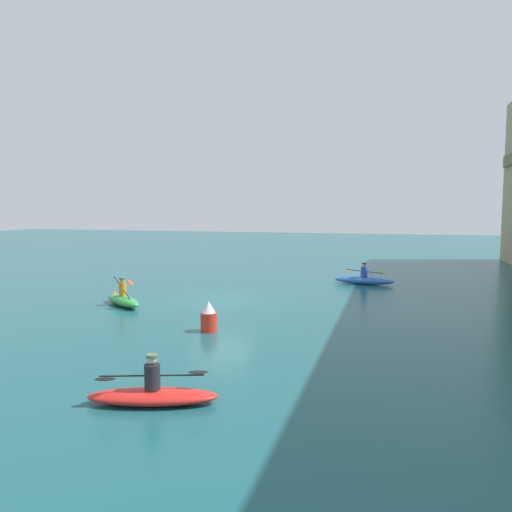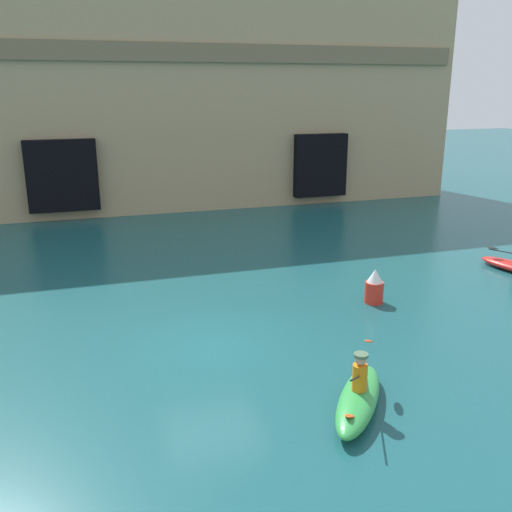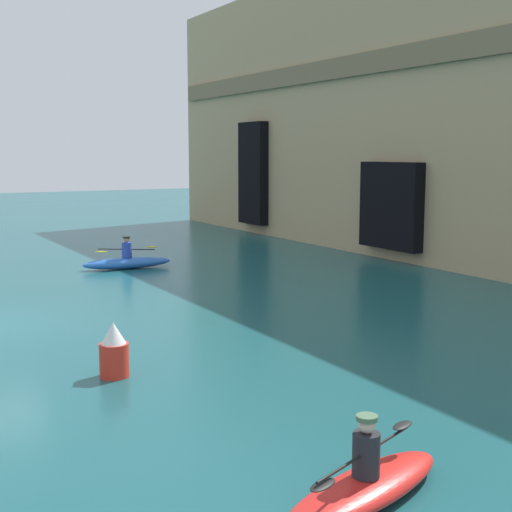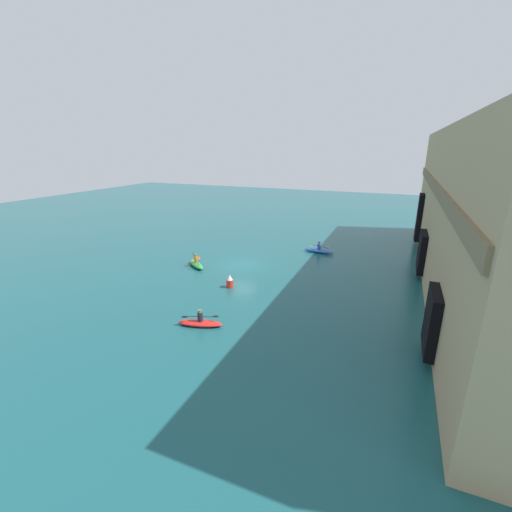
{
  "view_description": "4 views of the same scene",
  "coord_description": "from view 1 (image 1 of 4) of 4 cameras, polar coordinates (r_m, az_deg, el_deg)",
  "views": [
    {
      "loc": [
        20.86,
        7.4,
        4.2
      ],
      "look_at": [
        1.67,
        2.06,
        2.24
      ],
      "focal_mm": 35.0,
      "sensor_mm": 36.0,
      "label": 1
    },
    {
      "loc": [
        -2.83,
        -12.65,
        6.21
      ],
      "look_at": [
        2.19,
        3.12,
        1.24
      ],
      "focal_mm": 40.0,
      "sensor_mm": 36.0,
      "label": 2
    },
    {
      "loc": [
        17.93,
        -2.64,
        4.19
      ],
      "look_at": [
        3.49,
        5.52,
        1.78
      ],
      "focal_mm": 50.0,
      "sensor_mm": 36.0,
      "label": 3
    },
    {
      "loc": [
        27.78,
        13.1,
        10.72
      ],
      "look_at": [
        2.63,
        2.54,
        1.96
      ],
      "focal_mm": 24.0,
      "sensor_mm": 36.0,
      "label": 4
    }
  ],
  "objects": [
    {
      "name": "kayak_blue",
      "position": [
        27.85,
        12.23,
        -2.66
      ],
      "size": [
        1.06,
        3.28,
        1.18
      ],
      "rotation": [
        0.0,
        0.0,
        4.6
      ],
      "color": "blue",
      "rests_on": "ground"
    },
    {
      "name": "marker_buoy",
      "position": [
        17.06,
        -5.43,
        -6.99
      ],
      "size": [
        0.55,
        0.55,
        1.05
      ],
      "color": "red",
      "rests_on": "ground"
    },
    {
      "name": "kayak_red",
      "position": [
        11.28,
        -11.73,
        -15.2
      ],
      "size": [
        1.54,
        2.92,
        1.09
      ],
      "rotation": [
        0.0,
        0.0,
        4.99
      ],
      "color": "red",
      "rests_on": "ground"
    },
    {
      "name": "ground_plane",
      "position": [
        22.53,
        -3.92,
        -5.14
      ],
      "size": [
        120.0,
        120.0,
        0.0
      ],
      "primitive_type": "plane",
      "color": "#195156"
    },
    {
      "name": "kayak_green",
      "position": [
        22.12,
        -14.97,
        -4.83
      ],
      "size": [
        2.3,
        2.72,
        1.22
      ],
      "rotation": [
        0.0,
        0.0,
        4.07
      ],
      "color": "green",
      "rests_on": "ground"
    }
  ]
}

